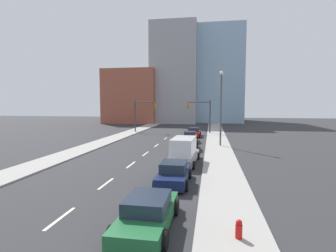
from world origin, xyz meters
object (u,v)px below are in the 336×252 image
Objects in this scene: traffic_signal_left at (141,111)px; sedan_navy at (174,174)px; traffic_signal_right at (203,112)px; sedan_green at (148,213)px; sedan_orange at (190,137)px; street_lamp at (221,103)px; fire_hydrant at (239,231)px; sedan_red at (194,133)px; box_truck_gray at (184,152)px; sedan_teal at (188,144)px.

traffic_signal_left is 1.33× the size of sedan_navy.
traffic_signal_left is at bearing 180.00° from traffic_signal_right.
sedan_green is 1.05× the size of sedan_orange.
street_lamp is 10.72× the size of fire_hydrant.
sedan_navy reaches higher than fire_hydrant.
sedan_orange is (-3.90, 3.11, -4.51)m from street_lamp.
street_lamp reaches higher than sedan_orange.
sedan_red is at bearing 112.75° from street_lamp.
traffic_signal_left is 1.37× the size of sedan_red.
traffic_signal_right is 6.07m from sedan_red.
sedan_teal is (-0.19, 7.11, -0.40)m from box_truck_gray.
fire_hydrant is at bearing -82.15° from sedan_teal.
box_truck_gray is at bearing 89.12° from sedan_navy.
traffic_signal_left is 1.00× the size of traffic_signal_right.
sedan_red reaches higher than sedan_green.
sedan_navy is at bearing -91.79° from sedan_teal.
traffic_signal_left is 1.20× the size of sedan_teal.
box_truck_gray is (10.14, -23.86, -2.72)m from traffic_signal_left.
sedan_red is (-0.30, 24.55, 0.01)m from sedan_navy.
sedan_red reaches higher than sedan_orange.
sedan_red is at bearing -27.33° from traffic_signal_left.
box_truck_gray is 1.42× the size of sedan_red.
box_truck_gray is 12.92m from sedan_orange.
sedan_red reaches higher than sedan_navy.
fire_hydrant is at bearing -69.60° from traffic_signal_left.
traffic_signal_left is 31.43m from sedan_navy.
traffic_signal_right is 35.90m from sedan_green.
fire_hydrant is (-0.09, -22.16, -4.75)m from street_lamp.
traffic_signal_left reaches higher than sedan_green.
fire_hydrant is (13.47, -36.22, -3.35)m from traffic_signal_left.
fire_hydrant is 19.79m from sedan_teal.
traffic_signal_right is 1.33× the size of sedan_navy.
sedan_navy is 5.76m from box_truck_gray.
sedan_green is at bearing -89.42° from sedan_red.
sedan_teal is at bearing -59.29° from traffic_signal_left.
sedan_teal is at bearing -93.78° from traffic_signal_right.
traffic_signal_left is 1.22× the size of sedan_green.
traffic_signal_right is 11.47m from sedan_orange.
street_lamp is at bearing 73.97° from box_truck_gray.
sedan_navy is at bearing 117.09° from fire_hydrant.
sedan_orange is (-0.43, 18.65, -0.00)m from sedan_navy.
fire_hydrant is at bearing -7.26° from sedan_green.
sedan_orange is (-1.39, -10.95, -3.12)m from traffic_signal_right.
traffic_signal_left reaches higher than sedan_red.
traffic_signal_right reaches higher than fire_hydrant.
sedan_red is at bearing 86.12° from sedan_orange.
traffic_signal_left reaches higher than box_truck_gray.
traffic_signal_left is at bearing 105.81° from sedan_green.
street_lamp is at bearing 77.07° from sedan_navy.
street_lamp is 6.37m from sedan_teal.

